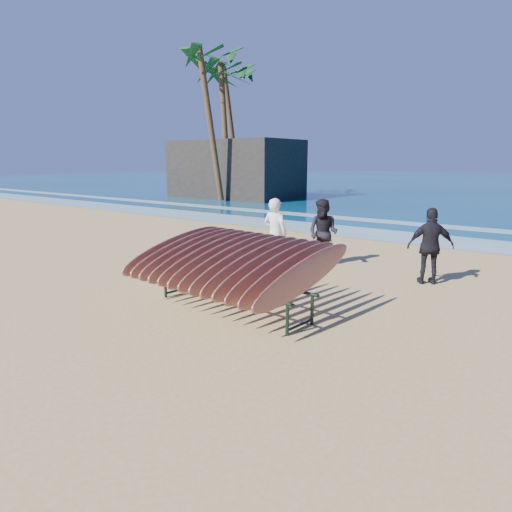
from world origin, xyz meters
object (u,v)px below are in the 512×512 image
object	(u,v)px
person_dark_a	(323,233)
person_dark_b	(431,246)
palm_mid	(224,75)
palm_right	(231,78)
surfboard_rack	(232,261)
building	(235,169)
person_white	(275,234)
palm_left	(209,60)

from	to	relation	value
person_dark_a	person_dark_b	world-z (taller)	person_dark_a
palm_mid	palm_right	size ratio (longest dim) A/B	0.97
person_dark_a	palm_right	bearing A→B (deg)	135.39
surfboard_rack	building	size ratio (longest dim) A/B	0.37
person_white	palm_left	xyz separation A→B (m)	(-13.67, 12.29, 7.57)
person_white	palm_left	bearing A→B (deg)	-45.64
person_dark_a	palm_mid	distance (m)	21.26
building	surfboard_rack	bearing A→B (deg)	-49.69
person_dark_b	palm_right	xyz separation A→B (m)	(-19.20, 15.83, 7.43)
palm_left	palm_right	xyz separation A→B (m)	(-2.13, 4.44, -0.19)
surfboard_rack	palm_mid	bearing A→B (deg)	135.49
building	palm_left	bearing A→B (deg)	-70.91
person_white	person_dark_a	size ratio (longest dim) A/B	1.03
surfboard_rack	palm_left	distance (m)	22.66
surfboard_rack	person_white	distance (m)	3.25
palm_left	palm_right	bearing A→B (deg)	115.64
surfboard_rack	person_dark_b	world-z (taller)	person_dark_b
person_dark_a	person_dark_b	size ratio (longest dim) A/B	1.02
surfboard_rack	palm_left	size ratio (longest dim) A/B	0.36
person_white	palm_right	size ratio (longest dim) A/B	0.19
person_dark_b	person_white	bearing A→B (deg)	-16.99
person_white	building	size ratio (longest dim) A/B	0.19
person_white	person_dark_a	xyz separation A→B (m)	(0.76, 0.99, -0.03)
person_dark_b	palm_right	bearing A→B (deg)	-71.36
surfboard_rack	building	distance (m)	25.08
palm_right	surfboard_rack	bearing A→B (deg)	-49.23
person_white	palm_mid	bearing A→B (deg)	-48.68
person_white	palm_left	size ratio (longest dim) A/B	0.19
palm_left	building	bearing A→B (deg)	109.09
palm_mid	palm_right	bearing A→B (deg)	121.95
surfboard_rack	person_white	size ratio (longest dim) A/B	1.93
surfboard_rack	person_dark_b	size ratio (longest dim) A/B	2.03
person_white	palm_mid	distance (m)	21.37
surfboard_rack	building	bearing A→B (deg)	133.93
building	palm_right	xyz separation A→B (m)	(-0.81, 0.64, 6.26)
palm_mid	person_dark_b	bearing A→B (deg)	-37.11
person_dark_a	palm_left	size ratio (longest dim) A/B	0.18
person_dark_a	surfboard_rack	bearing A→B (deg)	-84.38
person_white	palm_mid	xyz separation A→B (m)	(-14.26, 14.26, 7.06)
person_dark_a	palm_mid	world-z (taller)	palm_mid
person_dark_b	building	size ratio (longest dim) A/B	0.18
person_dark_b	palm_mid	distance (m)	23.26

